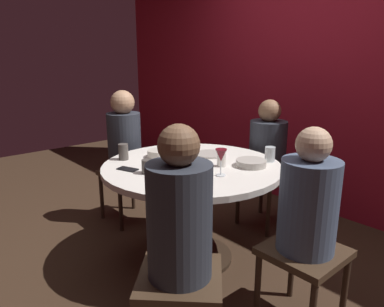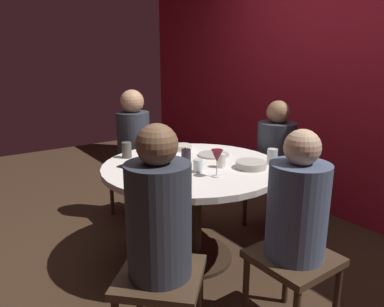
# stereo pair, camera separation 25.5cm
# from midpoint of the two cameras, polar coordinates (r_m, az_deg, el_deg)

# --- Properties ---
(ground_plane) EXTENTS (8.00, 8.00, 0.00)m
(ground_plane) POSITION_cam_midpoint_polar(r_m,az_deg,el_deg) (2.87, 2.64, -16.02)
(ground_plane) COLOR #382619
(back_wall) EXTENTS (6.00, 0.10, 2.60)m
(back_wall) POSITION_cam_midpoint_polar(r_m,az_deg,el_deg) (3.67, 23.20, 11.05)
(back_wall) COLOR maroon
(back_wall) RESTS_ON ground
(dining_table) EXTENTS (1.27, 1.27, 0.74)m
(dining_table) POSITION_cam_midpoint_polar(r_m,az_deg,el_deg) (2.62, 2.79, -5.17)
(dining_table) COLOR silver
(dining_table) RESTS_ON ground
(seated_diner_left) EXTENTS (0.40, 0.40, 1.20)m
(seated_diner_left) POSITION_cam_midpoint_polar(r_m,az_deg,el_deg) (3.30, -6.97, 1.98)
(seated_diner_left) COLOR #3F2D1E
(seated_diner_left) RESTS_ON ground
(seated_diner_back) EXTENTS (0.40, 0.40, 1.13)m
(seated_diner_back) POSITION_cam_midpoint_polar(r_m,az_deg,el_deg) (3.17, 15.28, 0.31)
(seated_diner_back) COLOR #3F2D1E
(seated_diner_back) RESTS_ON ground
(seated_diner_right) EXTENTS (0.40, 0.40, 1.14)m
(seated_diner_right) POSITION_cam_midpoint_polar(r_m,az_deg,el_deg) (1.99, 19.75, -8.88)
(seated_diner_right) COLOR #3F2D1E
(seated_diner_right) RESTS_ON ground
(seated_diner_front_right) EXTENTS (0.57, 0.57, 1.20)m
(seated_diner_front_right) POSITION_cam_midpoint_polar(r_m,az_deg,el_deg) (1.71, -0.90, -10.83)
(seated_diner_front_right) COLOR #3F2D1E
(seated_diner_front_right) RESTS_ON ground
(candle_holder) EXTENTS (0.07, 0.07, 0.11)m
(candle_holder) POSITION_cam_midpoint_polar(r_m,az_deg,el_deg) (2.64, 1.83, -0.28)
(candle_holder) COLOR black
(candle_holder) RESTS_ON dining_table
(wine_glass) EXTENTS (0.08, 0.08, 0.18)m
(wine_glass) POSITION_cam_midpoint_polar(r_m,az_deg,el_deg) (2.29, 7.13, -0.61)
(wine_glass) COLOR silver
(wine_glass) RESTS_ON dining_table
(dinner_plate) EXTENTS (0.24, 0.24, 0.01)m
(dinner_plate) POSITION_cam_midpoint_polar(r_m,az_deg,el_deg) (2.80, 6.04, -0.22)
(dinner_plate) COLOR #B2ADA3
(dinner_plate) RESTS_ON dining_table
(cell_phone) EXTENTS (0.16, 0.11, 0.01)m
(cell_phone) POSITION_cam_midpoint_polar(r_m,az_deg,el_deg) (2.51, -7.29, -2.18)
(cell_phone) COLOR black
(cell_phone) RESTS_ON dining_table
(bowl_serving_large) EXTENTS (0.21, 0.21, 0.05)m
(bowl_serving_large) POSITION_cam_midpoint_polar(r_m,az_deg,el_deg) (2.53, 12.12, -1.79)
(bowl_serving_large) COLOR #B2ADA3
(bowl_serving_large) RESTS_ON dining_table
(bowl_salad_center) EXTENTS (0.15, 0.15, 0.05)m
(bowl_salad_center) POSITION_cam_midpoint_polar(r_m,az_deg,el_deg) (2.23, -1.20, -3.80)
(bowl_salad_center) COLOR beige
(bowl_salad_center) RESTS_ON dining_table
(bowl_small_white) EXTENTS (0.15, 0.15, 0.05)m
(bowl_small_white) POSITION_cam_midpoint_polar(r_m,az_deg,el_deg) (2.94, 0.94, 0.93)
(bowl_small_white) COLOR beige
(bowl_small_white) RESTS_ON dining_table
(bowl_sauce_side) EXTENTS (0.17, 0.17, 0.05)m
(bowl_sauce_side) POSITION_cam_midpoint_polar(r_m,az_deg,el_deg) (2.77, -2.20, 0.08)
(bowl_sauce_side) COLOR beige
(bowl_sauce_side) RESTS_ON dining_table
(cup_near_candle) EXTENTS (0.07, 0.07, 0.12)m
(cup_near_candle) POSITION_cam_midpoint_polar(r_m,az_deg,el_deg) (2.74, -7.61, 0.51)
(cup_near_candle) COLOR #4C4742
(cup_near_candle) RESTS_ON dining_table
(cup_by_left_diner) EXTENTS (0.07, 0.07, 0.11)m
(cup_by_left_diner) POSITION_cam_midpoint_polar(r_m,az_deg,el_deg) (2.66, 15.19, -0.47)
(cup_by_left_diner) COLOR silver
(cup_by_left_diner) RESTS_ON dining_table
(cup_by_right_diner) EXTENTS (0.06, 0.06, 0.09)m
(cup_by_right_diner) POSITION_cam_midpoint_polar(r_m,az_deg,el_deg) (2.39, 4.00, -1.99)
(cup_by_right_diner) COLOR silver
(cup_by_right_diner) RESTS_ON dining_table
(cup_center_front) EXTENTS (0.06, 0.06, 0.10)m
(cup_center_front) POSITION_cam_midpoint_polar(r_m,az_deg,el_deg) (2.51, 7.48, -1.14)
(cup_center_front) COLOR silver
(cup_center_front) RESTS_ON dining_table
(cup_far_edge) EXTENTS (0.07, 0.07, 0.09)m
(cup_far_edge) POSITION_cam_midpoint_polar(r_m,az_deg,el_deg) (2.40, -4.38, -1.88)
(cup_far_edge) COLOR #4C4742
(cup_far_edge) RESTS_ON dining_table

